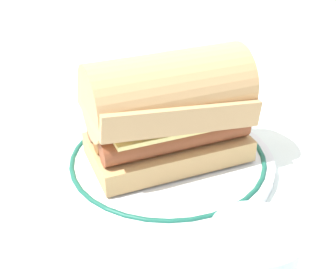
{
  "coord_description": "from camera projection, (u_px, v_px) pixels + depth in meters",
  "views": [
    {
      "loc": [
        0.02,
        -0.48,
        0.33
      ],
      "look_at": [
        0.02,
        -0.01,
        0.04
      ],
      "focal_mm": 49.37,
      "sensor_mm": 36.0,
      "label": 1
    }
  ],
  "objects": [
    {
      "name": "ground_plane",
      "position": [
        150.0,
        161.0,
        0.58
      ],
      "size": [
        1.5,
        1.5,
        0.0
      ],
      "primitive_type": "plane",
      "color": "white"
    },
    {
      "name": "plate",
      "position": [
        168.0,
        160.0,
        0.57
      ],
      "size": [
        0.26,
        0.26,
        0.01
      ],
      "color": "white",
      "rests_on": "ground_plane"
    },
    {
      "name": "sausage_sandwich",
      "position": [
        168.0,
        108.0,
        0.53
      ],
      "size": [
        0.21,
        0.16,
        0.13
      ],
      "rotation": [
        0.0,
        0.0,
        0.39
      ],
      "color": "tan",
      "rests_on": "plate"
    }
  ]
}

